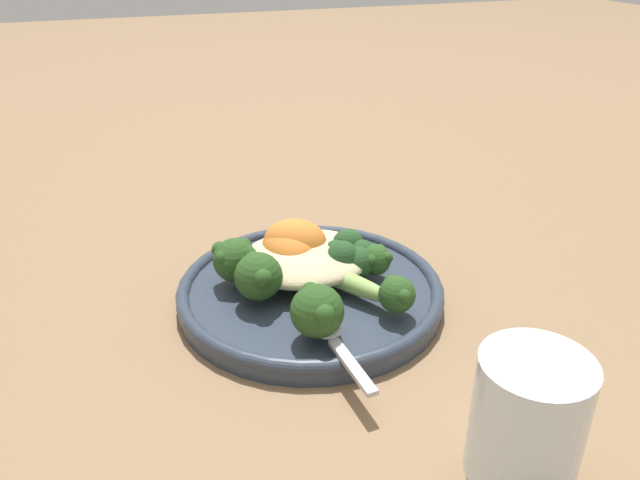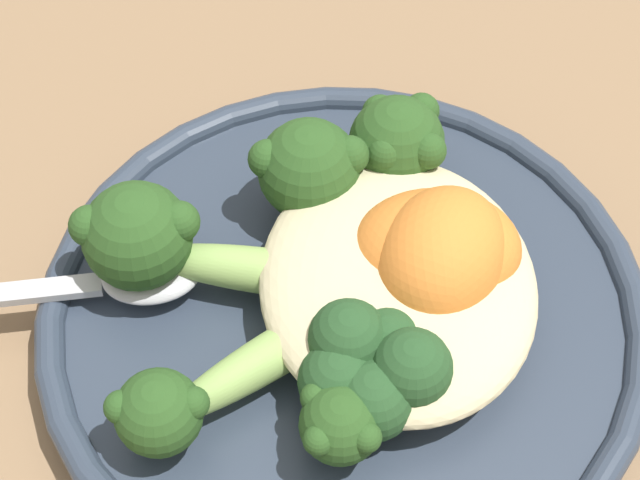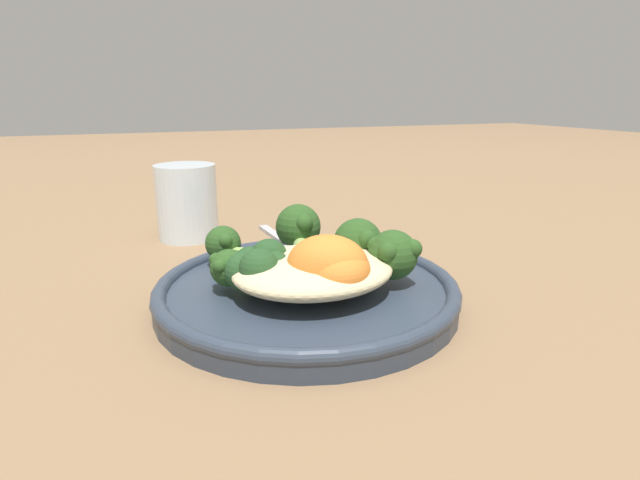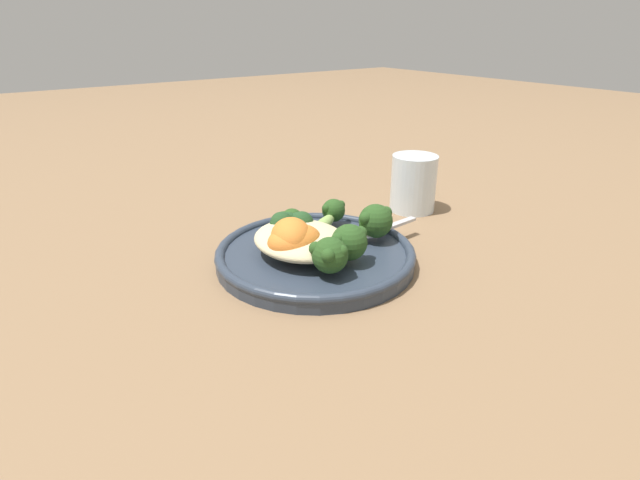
{
  "view_description": "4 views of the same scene",
  "coord_description": "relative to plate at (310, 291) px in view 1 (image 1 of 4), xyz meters",
  "views": [
    {
      "loc": [
        -0.16,
        -0.48,
        0.31
      ],
      "look_at": [
        0.0,
        -0.01,
        0.06
      ],
      "focal_mm": 35.0,
      "sensor_mm": 36.0,
      "label": 1
    },
    {
      "loc": [
        0.22,
        -0.04,
        0.37
      ],
      "look_at": [
        -0.02,
        -0.03,
        0.05
      ],
      "focal_mm": 60.0,
      "sensor_mm": 36.0,
      "label": 2
    },
    {
      "loc": [
        0.12,
        0.33,
        0.16
      ],
      "look_at": [
        -0.02,
        -0.02,
        0.05
      ],
      "focal_mm": 28.0,
      "sensor_mm": 36.0,
      "label": 3
    },
    {
      "loc": [
        -0.46,
        0.3,
        0.27
      ],
      "look_at": [
        -0.03,
        -0.02,
        0.04
      ],
      "focal_mm": 28.0,
      "sensor_mm": 36.0,
      "label": 4
    }
  ],
  "objects": [
    {
      "name": "plate",
      "position": [
        0.0,
        0.0,
        0.0
      ],
      "size": [
        0.24,
        0.24,
        0.02
      ],
      "color": "#2D3847",
      "rests_on": "ground_plane"
    },
    {
      "name": "spoon",
      "position": [
        -0.01,
        -0.09,
        0.01
      ],
      "size": [
        0.03,
        0.11,
        0.01
      ],
      "rotation": [
        0.0,
        0.0,
        4.78
      ],
      "color": "#B7B7BC",
      "rests_on": "plate"
    },
    {
      "name": "sweet_potato_chunk_0",
      "position": [
        -0.01,
        0.04,
        0.03
      ],
      "size": [
        0.06,
        0.07,
        0.04
      ],
      "primitive_type": "ellipsoid",
      "rotation": [
        0.0,
        0.0,
        4.65
      ],
      "color": "orange",
      "rests_on": "plate"
    },
    {
      "name": "broccoli_stalk_4",
      "position": [
        0.04,
        -0.0,
        0.02
      ],
      "size": [
        0.1,
        0.05,
        0.03
      ],
      "rotation": [
        0.0,
        0.0,
        5.94
      ],
      "color": "#8EB25B",
      "rests_on": "plate"
    },
    {
      "name": "water_glass",
      "position": [
        0.06,
        -0.23,
        0.03
      ],
      "size": [
        0.07,
        0.07,
        0.09
      ],
      "primitive_type": "cylinder",
      "color": "silver",
      "rests_on": "ground_plane"
    },
    {
      "name": "quinoa_mound",
      "position": [
        0.0,
        0.02,
        0.02
      ],
      "size": [
        0.12,
        0.11,
        0.03
      ],
      "primitive_type": "ellipsoid",
      "color": "beige",
      "rests_on": "plate"
    },
    {
      "name": "ground_plane",
      "position": [
        0.01,
        0.02,
        -0.01
      ],
      "size": [
        4.0,
        4.0,
        0.0
      ],
      "primitive_type": "plane",
      "color": "#846647"
    },
    {
      "name": "broccoli_stalk_1",
      "position": [
        -0.05,
        -0.01,
        0.03
      ],
      "size": [
        0.08,
        0.06,
        0.04
      ],
      "rotation": [
        0.0,
        0.0,
        3.62
      ],
      "color": "#8EB25B",
      "rests_on": "plate"
    },
    {
      "name": "sweet_potato_chunk_1",
      "position": [
        -0.0,
        0.04,
        0.03
      ],
      "size": [
        0.08,
        0.07,
        0.04
      ],
      "primitive_type": "ellipsoid",
      "rotation": [
        0.0,
        0.0,
        2.65
      ],
      "color": "orange",
      "rests_on": "plate"
    },
    {
      "name": "kale_tuft",
      "position": [
        0.04,
        0.01,
        0.03
      ],
      "size": [
        0.05,
        0.05,
        0.04
      ],
      "color": "#234723",
      "rests_on": "plate"
    },
    {
      "name": "broccoli_stalk_2",
      "position": [
        -0.02,
        -0.06,
        0.03
      ],
      "size": [
        0.05,
        0.13,
        0.04
      ],
      "rotation": [
        0.0,
        0.0,
        4.49
      ],
      "color": "#8EB25B",
      "rests_on": "plate"
    },
    {
      "name": "broccoli_stalk_0",
      "position": [
        -0.06,
        0.02,
        0.03
      ],
      "size": [
        0.1,
        0.04,
        0.04
      ],
      "rotation": [
        0.0,
        0.0,
        2.98
      ],
      "color": "#8EB25B",
      "rests_on": "plate"
    },
    {
      "name": "broccoli_stalk_3",
      "position": [
        0.04,
        -0.05,
        0.02
      ],
      "size": [
        0.08,
        0.12,
        0.03
      ],
      "rotation": [
        0.0,
        0.0,
        5.27
      ],
      "color": "#8EB25B",
      "rests_on": "plate"
    }
  ]
}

